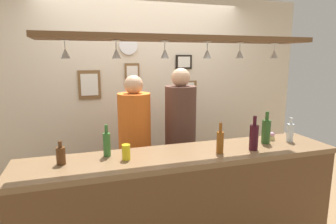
{
  "coord_description": "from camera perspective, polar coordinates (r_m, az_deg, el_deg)",
  "views": [
    {
      "loc": [
        -0.82,
        -2.47,
        1.83
      ],
      "look_at": [
        0.0,
        0.1,
        1.31
      ],
      "focal_mm": 30.49,
      "sensor_mm": 36.0,
      "label": 1
    }
  ],
  "objects": [
    {
      "name": "back_wall",
      "position": [
        3.7,
        -4.69,
        2.66
      ],
      "size": [
        4.4,
        0.06,
        2.6
      ],
      "primitive_type": "cube",
      "color": "beige",
      "rests_on": "ground_plane"
    },
    {
      "name": "bar_counter",
      "position": [
        2.41,
        4.57,
        -17.08
      ],
      "size": [
        2.7,
        0.55,
        1.04
      ],
      "color": "brown",
      "rests_on": "ground_plane"
    },
    {
      "name": "overhead_glass_rack",
      "position": [
        2.33,
        3.08,
        14.45
      ],
      "size": [
        2.2,
        0.36,
        0.04
      ],
      "primitive_type": "cube",
      "color": "brown"
    },
    {
      "name": "hanging_wineglass_far_left",
      "position": [
        2.24,
        -19.84,
        11.11
      ],
      "size": [
        0.07,
        0.07,
        0.13
      ],
      "color": "silver",
      "rests_on": "overhead_glass_rack"
    },
    {
      "name": "hanging_wineglass_left",
      "position": [
        2.17,
        -10.3,
        11.59
      ],
      "size": [
        0.07,
        0.07,
        0.13
      ],
      "color": "silver",
      "rests_on": "overhead_glass_rack"
    },
    {
      "name": "hanging_wineglass_center_left",
      "position": [
        2.22,
        -0.64,
        11.75
      ],
      "size": [
        0.07,
        0.07,
        0.13
      ],
      "color": "silver",
      "rests_on": "overhead_glass_rack"
    },
    {
      "name": "hanging_wineglass_center",
      "position": [
        2.35,
        7.83,
        11.6
      ],
      "size": [
        0.07,
        0.07,
        0.13
      ],
      "color": "silver",
      "rests_on": "overhead_glass_rack"
    },
    {
      "name": "hanging_wineglass_center_right",
      "position": [
        2.55,
        14.13,
        11.31
      ],
      "size": [
        0.07,
        0.07,
        0.13
      ],
      "color": "silver",
      "rests_on": "overhead_glass_rack"
    },
    {
      "name": "hanging_wineglass_right",
      "position": [
        2.77,
        20.45,
        10.91
      ],
      "size": [
        0.07,
        0.07,
        0.13
      ],
      "color": "silver",
      "rests_on": "overhead_glass_rack"
    },
    {
      "name": "person_left_orange_shirt",
      "position": [
        3.03,
        -6.66,
        -5.16
      ],
      "size": [
        0.34,
        0.34,
        1.65
      ],
      "color": "#2D334C",
      "rests_on": "ground_plane"
    },
    {
      "name": "person_right_brown_shirt",
      "position": [
        3.15,
        2.48,
        -3.65
      ],
      "size": [
        0.34,
        0.34,
        1.72
      ],
      "color": "#2D334C",
      "rests_on": "ground_plane"
    },
    {
      "name": "bottle_soda_clear",
      "position": [
        2.94,
        23.22,
        -3.7
      ],
      "size": [
        0.06,
        0.06,
        0.23
      ],
      "color": "silver",
      "rests_on": "bar_counter"
    },
    {
      "name": "bottle_beer_amber_tall",
      "position": [
        2.42,
        10.37,
        -5.82
      ],
      "size": [
        0.06,
        0.06,
        0.26
      ],
      "color": "brown",
      "rests_on": "bar_counter"
    },
    {
      "name": "bottle_beer_brown_stubby",
      "position": [
        2.29,
        -20.65,
        -8.08
      ],
      "size": [
        0.07,
        0.07,
        0.18
      ],
      "color": "#512D14",
      "rests_on": "bar_counter"
    },
    {
      "name": "bottle_champagne_green",
      "position": [
        2.8,
        19.02,
        -3.58
      ],
      "size": [
        0.08,
        0.08,
        0.3
      ],
      "color": "#2D5623",
      "rests_on": "bar_counter"
    },
    {
      "name": "bottle_wine_dark_red",
      "position": [
        2.57,
        16.79,
        -4.74
      ],
      "size": [
        0.08,
        0.08,
        0.3
      ],
      "color": "#380F19",
      "rests_on": "bar_counter"
    },
    {
      "name": "bottle_beer_green_import",
      "position": [
        2.37,
        -12.14,
        -6.21
      ],
      "size": [
        0.06,
        0.06,
        0.26
      ],
      "color": "#336B2D",
      "rests_on": "bar_counter"
    },
    {
      "name": "drink_can",
      "position": [
        2.27,
        -8.37,
        -7.94
      ],
      "size": [
        0.07,
        0.07,
        0.12
      ],
      "primitive_type": "cylinder",
      "color": "yellow",
      "rests_on": "bar_counter"
    },
    {
      "name": "cupcake",
      "position": [
        2.94,
        20.02,
        -4.6
      ],
      "size": [
        0.06,
        0.06,
        0.08
      ],
      "color": "beige",
      "rests_on": "bar_counter"
    },
    {
      "name": "picture_frame_crest",
      "position": [
        3.59,
        -7.19,
        7.58
      ],
      "size": [
        0.18,
        0.02,
        0.26
      ],
      "color": "brown",
      "rests_on": "back_wall"
    },
    {
      "name": "picture_frame_lower_pair",
      "position": [
        3.81,
        3.6,
        4.87
      ],
      "size": [
        0.3,
        0.02,
        0.18
      ],
      "color": "brown",
      "rests_on": "back_wall"
    },
    {
      "name": "picture_frame_upper_small",
      "position": [
        3.77,
        3.17,
        9.97
      ],
      "size": [
        0.22,
        0.02,
        0.18
      ],
      "color": "black",
      "rests_on": "back_wall"
    },
    {
      "name": "picture_frame_caricature",
      "position": [
        3.55,
        -15.44,
        5.3
      ],
      "size": [
        0.26,
        0.02,
        0.34
      ],
      "color": "brown",
      "rests_on": "back_wall"
    },
    {
      "name": "wall_clock",
      "position": [
        3.58,
        -7.93,
        13.04
      ],
      "size": [
        0.22,
        0.03,
        0.22
      ],
      "primitive_type": "cylinder",
      "rotation": [
        1.57,
        0.0,
        0.0
      ],
      "color": "white",
      "rests_on": "back_wall"
    }
  ]
}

